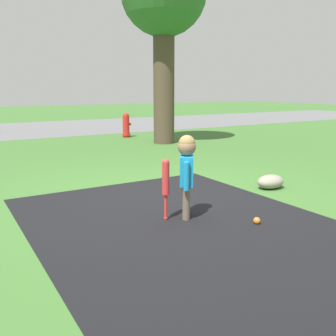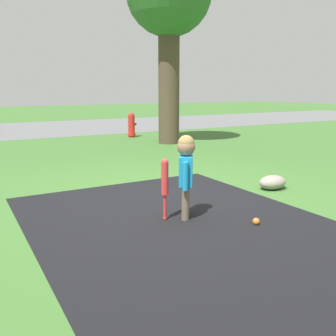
# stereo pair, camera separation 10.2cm
# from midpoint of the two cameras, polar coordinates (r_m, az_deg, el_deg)

# --- Properties ---
(ground_plane) EXTENTS (60.00, 60.00, 0.00)m
(ground_plane) POSITION_cam_midpoint_polar(r_m,az_deg,el_deg) (5.05, 0.34, -4.53)
(ground_plane) COLOR #3D6B2D
(driveway_strip) EXTENTS (3.07, 7.00, 0.01)m
(driveway_strip) POSITION_cam_midpoint_polar(r_m,az_deg,el_deg) (3.03, 19.35, -16.87)
(driveway_strip) COLOR black
(driveway_strip) RESTS_ON ground
(street_strip) EXTENTS (40.00, 6.00, 0.01)m
(street_strip) POSITION_cam_midpoint_polar(r_m,az_deg,el_deg) (14.65, -20.18, 5.60)
(street_strip) COLOR slate
(street_strip) RESTS_ON ground
(child) EXTENTS (0.26, 0.33, 0.94)m
(child) POSITION_cam_midpoint_polar(r_m,az_deg,el_deg) (4.13, 3.46, 0.47)
(child) COLOR #6B5B4C
(child) RESTS_ON ground
(baseball_bat) EXTENTS (0.08, 0.08, 0.70)m
(baseball_bat) POSITION_cam_midpoint_polar(r_m,az_deg,el_deg) (4.08, 0.23, -1.97)
(baseball_bat) COLOR red
(baseball_bat) RESTS_ON ground
(sports_ball) EXTENTS (0.08, 0.08, 0.08)m
(sports_ball) POSITION_cam_midpoint_polar(r_m,az_deg,el_deg) (4.18, 13.96, -7.90)
(sports_ball) COLOR orange
(sports_ball) RESTS_ON ground
(fire_hydrant) EXTENTS (0.28, 0.25, 0.74)m
(fire_hydrant) POSITION_cam_midpoint_polar(r_m,az_deg,el_deg) (11.46, -5.33, 6.52)
(fire_hydrant) COLOR red
(fire_hydrant) RESTS_ON ground
(tree_near_driveway) EXTENTS (2.18, 2.18, 4.91)m
(tree_near_driveway) POSITION_cam_midpoint_polar(r_m,az_deg,el_deg) (10.31, 0.45, 24.22)
(tree_near_driveway) COLOR #4C3D2D
(tree_near_driveway) RESTS_ON ground
(edging_rock) EXTENTS (0.44, 0.30, 0.20)m
(edging_rock) POSITION_cam_midpoint_polar(r_m,az_deg,el_deg) (5.68, 16.14, -2.10)
(edging_rock) COLOR gray
(edging_rock) RESTS_ON ground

